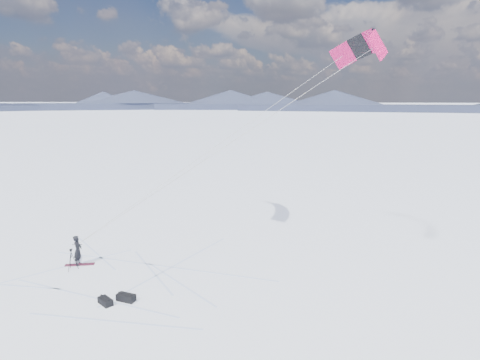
% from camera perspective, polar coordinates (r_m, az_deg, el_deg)
% --- Properties ---
extents(ground, '(1800.00, 1800.00, 0.00)m').
position_cam_1_polar(ground, '(23.54, -22.07, -12.60)').
color(ground, white).
extents(horizon_hills, '(704.00, 704.42, 8.04)m').
position_cam_1_polar(horizon_hills, '(22.50, -22.67, -5.30)').
color(horizon_hills, '#1A2131').
rests_on(horizon_hills, ground).
extents(snow_tracks, '(17.62, 14.39, 0.01)m').
position_cam_1_polar(snow_tracks, '(23.31, -24.24, -13.02)').
color(snow_tracks, '#AABBDB').
rests_on(snow_tracks, ground).
extents(snowkiter, '(0.57, 0.72, 1.73)m').
position_cam_1_polar(snowkiter, '(25.05, -21.92, -11.12)').
color(snowkiter, black).
rests_on(snowkiter, ground).
extents(snowboard, '(1.62, 0.81, 0.04)m').
position_cam_1_polar(snowboard, '(25.00, -21.83, -11.10)').
color(snowboard, maroon).
rests_on(snowboard, ground).
extents(tripod, '(0.60, 0.55, 1.22)m').
position_cam_1_polar(tripod, '(24.23, -22.86, -9.97)').
color(tripod, black).
rests_on(tripod, ground).
extents(gear_bag_a, '(0.93, 0.56, 0.39)m').
position_cam_1_polar(gear_bag_a, '(20.21, -15.90, -15.76)').
color(gear_bag_a, black).
rests_on(gear_bag_a, ground).
extents(gear_bag_b, '(0.87, 0.76, 0.36)m').
position_cam_1_polar(gear_bag_b, '(20.19, -18.61, -16.01)').
color(gear_bag_b, black).
rests_on(gear_bag_b, ground).
extents(power_kite, '(16.66, 7.34, 11.71)m').
position_cam_1_polar(power_kite, '(23.90, 17.04, 17.50)').
color(power_kite, '#D21257').
rests_on(power_kite, ground).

